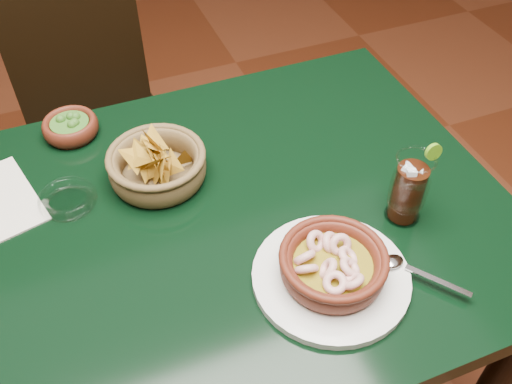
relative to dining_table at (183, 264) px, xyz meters
name	(u,v)px	position (x,y,z in m)	size (l,w,h in m)	color
dining_table	(183,264)	(0.00, 0.00, 0.00)	(1.20, 0.80, 0.75)	black
dining_chair	(99,126)	(-0.06, 0.70, -0.18)	(0.41, 0.41, 0.85)	black
shrimp_plate	(332,268)	(0.20, -0.19, 0.13)	(0.31, 0.26, 0.08)	silver
chip_basket	(157,165)	(0.00, 0.14, 0.13)	(0.22, 0.22, 0.14)	brown
guacamole_ramekin	(70,126)	(-0.13, 0.33, 0.12)	(0.13, 0.13, 0.04)	#4A1A0E
cola_drink	(409,189)	(0.38, -0.12, 0.17)	(0.14, 0.14, 0.16)	white
glass_ashtray	(68,200)	(-0.17, 0.13, 0.11)	(0.11, 0.11, 0.03)	white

